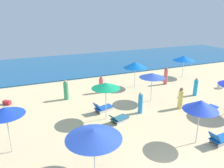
% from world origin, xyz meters
% --- Properties ---
extents(ocean, '(60.00, 13.46, 0.12)m').
position_xyz_m(ocean, '(0.00, 23.27, 0.06)').
color(ocean, '#1B5687').
rests_on(ocean, ground_plane).
extents(umbrella_1, '(1.86, 1.86, 2.55)m').
position_xyz_m(umbrella_1, '(-1.15, 7.12, 2.36)').
color(umbrella_1, silver).
rests_on(umbrella_1, ground_plane).
extents(lounge_chair_1_0, '(1.57, 1.03, 0.79)m').
position_xyz_m(lounge_chair_1_0, '(-0.95, 8.24, 0.29)').
color(lounge_chair_1_0, silver).
rests_on(lounge_chair_1_0, ground_plane).
extents(lounge_chair_1_1, '(1.44, 1.01, 0.60)m').
position_xyz_m(lounge_chair_1_1, '(-0.54, 6.38, 0.24)').
color(lounge_chair_1_1, silver).
rests_on(lounge_chair_1_1, ground_plane).
extents(umbrella_3, '(2.34, 2.34, 2.34)m').
position_xyz_m(umbrella_3, '(10.21, 12.99, 2.08)').
color(umbrella_3, silver).
rests_on(umbrella_3, ground_plane).
extents(umbrella_4, '(2.20, 2.20, 2.42)m').
position_xyz_m(umbrella_4, '(3.78, 12.13, 2.14)').
color(umbrella_4, silver).
rests_on(umbrella_4, ground_plane).
extents(umbrella_5, '(1.84, 1.84, 2.50)m').
position_xyz_m(umbrella_5, '(-6.94, 5.66, 2.30)').
color(umbrella_5, silver).
rests_on(umbrella_5, ground_plane).
extents(umbrella_6, '(1.83, 1.83, 2.53)m').
position_xyz_m(umbrella_6, '(2.35, 2.57, 2.25)').
color(umbrella_6, silver).
rests_on(umbrella_6, ground_plane).
extents(lounge_chair_6_0, '(1.53, 0.74, 0.77)m').
position_xyz_m(lounge_chair_6_0, '(3.53, 2.02, 0.28)').
color(lounge_chair_6_0, silver).
rests_on(lounge_chair_6_0, ground_plane).
extents(lounge_chair_7_0, '(1.44, 0.89, 0.73)m').
position_xyz_m(lounge_chair_7_0, '(6.14, 5.30, 0.26)').
color(lounge_chair_7_0, silver).
rests_on(lounge_chair_7_0, ground_plane).
extents(umbrella_8, '(2.43, 2.43, 2.23)m').
position_xyz_m(umbrella_8, '(-3.52, 2.50, 2.01)').
color(umbrella_8, silver).
rests_on(umbrella_8, ground_plane).
extents(umbrella_9, '(2.02, 2.02, 2.33)m').
position_xyz_m(umbrella_9, '(3.29, 8.54, 2.15)').
color(umbrella_9, silver).
rests_on(umbrella_9, ground_plane).
extents(beachgoer_0, '(0.44, 0.44, 1.58)m').
position_xyz_m(beachgoer_0, '(1.41, 7.00, 0.74)').
color(beachgoer_0, '#2B8AD0').
rests_on(beachgoer_0, ground_plane).
extents(beachgoer_2, '(0.45, 0.45, 1.65)m').
position_xyz_m(beachgoer_2, '(-2.87, 11.56, 0.76)').
color(beachgoer_2, '#3C9F63').
rests_on(beachgoer_2, ground_plane).
extents(beachgoer_3, '(0.41, 0.41, 1.63)m').
position_xyz_m(beachgoer_3, '(4.51, 6.51, 0.76)').
color(beachgoer_3, '#EFD363').
rests_on(beachgoer_3, ground_plane).
extents(beachgoer_5, '(0.44, 0.44, 1.56)m').
position_xyz_m(beachgoer_5, '(7.46, 8.12, 0.73)').
color(beachgoer_5, '#259EDD').
rests_on(beachgoer_5, ground_plane).
extents(beachgoer_6, '(0.51, 0.51, 1.72)m').
position_xyz_m(beachgoer_6, '(6.95, 11.61, 0.80)').
color(beachgoer_6, '#DF5E5C').
rests_on(beachgoer_6, ground_plane).
extents(beachgoer_7, '(0.54, 0.54, 1.50)m').
position_xyz_m(beachgoer_7, '(0.29, 11.89, 0.69)').
color(beachgoer_7, '#F85460').
rests_on(beachgoer_7, ground_plane).
extents(cooler_box_0, '(0.55, 0.58, 0.40)m').
position_xyz_m(cooler_box_0, '(10.95, 8.58, 0.20)').
color(cooler_box_0, white).
rests_on(cooler_box_0, ground_plane).
extents(cooler_box_1, '(0.65, 0.62, 0.32)m').
position_xyz_m(cooler_box_1, '(-7.34, 12.31, 0.16)').
color(cooler_box_1, red).
rests_on(cooler_box_1, ground_plane).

